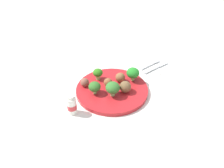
% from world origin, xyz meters
% --- Properties ---
extents(ground_plane, '(4.00, 4.00, 0.00)m').
position_xyz_m(ground_plane, '(0.00, 0.00, 0.00)').
color(ground_plane, silver).
extents(plate, '(0.28, 0.28, 0.02)m').
position_xyz_m(plate, '(0.00, 0.00, 0.01)').
color(plate, red).
rests_on(plate, ground_plane).
extents(broccoli_floret_back_right, '(0.05, 0.05, 0.06)m').
position_xyz_m(broccoli_floret_back_right, '(-0.03, -0.03, 0.05)').
color(broccoli_floret_back_right, '#90C771').
rests_on(broccoli_floret_back_right, plate).
extents(broccoli_floret_near_rim, '(0.05, 0.05, 0.06)m').
position_xyz_m(broccoli_floret_near_rim, '(0.10, -0.03, 0.05)').
color(broccoli_floret_near_rim, '#9ACD6E').
rests_on(broccoli_floret_near_rim, plate).
extents(broccoli_floret_front_left, '(0.05, 0.05, 0.05)m').
position_xyz_m(broccoli_floret_front_left, '(-0.07, 0.03, 0.05)').
color(broccoli_floret_front_left, '#93C66A').
rests_on(broccoli_floret_front_left, plate).
extents(broccoli_floret_mid_right, '(0.04, 0.04, 0.05)m').
position_xyz_m(broccoli_floret_mid_right, '(0.01, 0.08, 0.05)').
color(broccoli_floret_mid_right, '#94C366').
rests_on(broccoli_floret_mid_right, plate).
extents(meatball_near_rim, '(0.03, 0.03, 0.03)m').
position_xyz_m(meatball_near_rim, '(0.00, 0.02, 0.03)').
color(meatball_near_rim, brown).
rests_on(meatball_near_rim, plate).
extents(meatball_back_right, '(0.04, 0.04, 0.04)m').
position_xyz_m(meatball_back_right, '(0.05, 0.01, 0.04)').
color(meatball_back_right, brown).
rests_on(meatball_back_right, plate).
extents(meatball_front_left, '(0.04, 0.04, 0.04)m').
position_xyz_m(meatball_front_left, '(0.02, -0.05, 0.04)').
color(meatball_front_left, brown).
rests_on(meatball_front_left, plate).
extents(meatball_center, '(0.03, 0.03, 0.03)m').
position_xyz_m(meatball_center, '(-0.06, 0.09, 0.03)').
color(meatball_center, brown).
rests_on(meatball_center, plate).
extents(napkin, '(0.18, 0.13, 0.01)m').
position_xyz_m(napkin, '(0.25, -0.02, 0.00)').
color(napkin, white).
rests_on(napkin, ground_plane).
extents(fork, '(0.12, 0.03, 0.01)m').
position_xyz_m(fork, '(0.26, -0.00, 0.01)').
color(fork, silver).
rests_on(fork, napkin).
extents(knife, '(0.15, 0.04, 0.01)m').
position_xyz_m(knife, '(0.26, -0.04, 0.01)').
color(knife, silver).
rests_on(knife, napkin).
extents(yogurt_bottle, '(0.03, 0.03, 0.08)m').
position_xyz_m(yogurt_bottle, '(-0.18, 0.02, 0.03)').
color(yogurt_bottle, white).
rests_on(yogurt_bottle, ground_plane).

